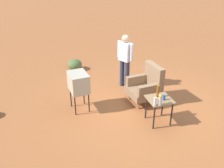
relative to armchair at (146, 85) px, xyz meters
name	(u,v)px	position (x,y,z in m)	size (l,w,h in m)	color
ground_plane	(144,103)	(0.06, -0.07, -0.50)	(60.00, 60.00, 0.00)	#AD6033
armchair	(146,85)	(0.00, 0.00, 0.00)	(0.85, 0.86, 1.06)	#937047
side_table	(159,102)	(0.98, -0.11, 0.05)	(0.56, 0.56, 0.64)	black
tv_on_stand	(79,83)	(-0.13, -1.82, 0.28)	(0.64, 0.50, 1.03)	black
person_standing	(125,58)	(-1.04, -0.27, 0.44)	(0.50, 0.37, 1.64)	#2D3347
soda_can_blue	(164,98)	(1.04, -0.04, 0.20)	(0.07, 0.07, 0.12)	blue
bottle_tall_amber	(158,91)	(0.87, -0.11, 0.29)	(0.07, 0.07, 0.30)	brown
bottle_short_clear	(155,101)	(1.20, -0.35, 0.24)	(0.06, 0.06, 0.20)	silver
flower_vase	(160,99)	(1.21, -0.23, 0.29)	(0.14, 0.10, 0.27)	silver
shrub_mid	(75,65)	(-2.77, -1.54, -0.30)	(0.50, 0.50, 0.39)	#516B38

